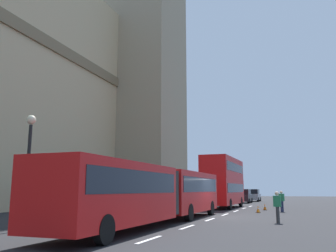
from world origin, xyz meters
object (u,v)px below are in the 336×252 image
object	(u,v)px
street_lamp	(28,162)
pedestrian_near_cones	(277,206)
sedan_trailing	(253,195)
traffic_cone_middle	(265,207)
double_decker_bus	(224,180)
articulated_bus	(157,190)
sedan_lead	(244,196)
traffic_cone_west	(258,209)
pedestrian_by_kerb	(282,200)

from	to	relation	value
street_lamp	pedestrian_near_cones	bearing A→B (deg)	-53.69
sedan_trailing	traffic_cone_middle	bearing A→B (deg)	-170.71
street_lamp	double_decker_bus	bearing A→B (deg)	-11.31
double_decker_bus	pedestrian_near_cones	size ratio (longest dim) A/B	5.90
articulated_bus	sedan_lead	distance (m)	31.57
traffic_cone_west	pedestrian_near_cones	world-z (taller)	pedestrian_near_cones
articulated_bus	traffic_cone_middle	distance (m)	15.79
street_lamp	pedestrian_by_kerb	size ratio (longest dim) A/B	3.12
traffic_cone_middle	pedestrian_near_cones	bearing A→B (deg)	-171.50
sedan_trailing	traffic_cone_west	bearing A→B (deg)	-172.34
articulated_bus	pedestrian_near_cones	xyz separation A→B (m)	(2.95, -5.99, -0.83)
street_lamp	pedestrian_by_kerb	bearing A→B (deg)	-29.76
street_lamp	pedestrian_near_cones	distance (m)	13.20
sedan_lead	pedestrian_near_cones	world-z (taller)	sedan_lead
traffic_cone_west	street_lamp	size ratio (longest dim) A/B	0.11
double_decker_bus	sedan_trailing	bearing A→B (deg)	-0.86
street_lamp	traffic_cone_west	bearing A→B (deg)	-27.92
articulated_bus	traffic_cone_west	distance (m)	12.07
double_decker_bus	street_lamp	distance (m)	22.98
traffic_cone_west	street_lamp	xyz separation A→B (m)	(-16.06, 8.51, 2.77)
pedestrian_near_cones	traffic_cone_middle	bearing A→B (deg)	8.50
sedan_lead	street_lamp	xyz separation A→B (m)	(-36.32, 4.41, 2.14)
sedan_trailing	street_lamp	xyz separation A→B (m)	(-43.49, 4.82, 2.14)
pedestrian_by_kerb	double_decker_bus	bearing A→B (deg)	50.98
traffic_cone_middle	traffic_cone_west	bearing A→B (deg)	177.54
articulated_bus	traffic_cone_middle	xyz separation A→B (m)	(15.16, -4.17, -1.46)
street_lamp	pedestrian_by_kerb	world-z (taller)	street_lamp
double_decker_bus	traffic_cone_west	bearing A→B (deg)	-148.27
articulated_bus	traffic_cone_west	xyz separation A→B (m)	(11.29, -4.00, -1.46)
articulated_bus	double_decker_bus	distance (m)	17.79
sedan_lead	traffic_cone_west	size ratio (longest dim) A/B	7.59
traffic_cone_west	sedan_trailing	bearing A→B (deg)	7.66
sedan_lead	traffic_cone_middle	world-z (taller)	sedan_lead
sedan_lead	traffic_cone_west	bearing A→B (deg)	-168.57
articulated_bus	street_lamp	distance (m)	6.69
articulated_bus	pedestrian_by_kerb	world-z (taller)	articulated_bus
articulated_bus	sedan_trailing	distance (m)	38.73
sedan_trailing	traffic_cone_middle	xyz separation A→B (m)	(-23.57, -3.85, -0.63)
street_lamp	pedestrian_by_kerb	distance (m)	20.72
articulated_bus	traffic_cone_west	bearing A→B (deg)	-19.50
sedan_lead	traffic_cone_middle	distance (m)	16.96
traffic_cone_middle	sedan_trailing	bearing A→B (deg)	9.29
sedan_trailing	traffic_cone_middle	world-z (taller)	sedan_trailing
traffic_cone_middle	pedestrian_by_kerb	distance (m)	2.63
double_decker_bus	pedestrian_near_cones	bearing A→B (deg)	-157.98
double_decker_bus	pedestrian_by_kerb	world-z (taller)	double_decker_bus
sedan_lead	sedan_trailing	xyz separation A→B (m)	(7.17, -0.41, 0.00)
pedestrian_near_cones	pedestrian_by_kerb	world-z (taller)	same
sedan_lead	sedan_trailing	bearing A→B (deg)	-3.26
double_decker_bus	pedestrian_by_kerb	size ratio (longest dim) A/B	5.90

